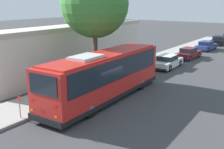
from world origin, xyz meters
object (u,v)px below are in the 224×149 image
object	(u,v)px
parked_sedan_white	(167,62)
parked_sedan_black	(219,41)
sign_post_far	(42,101)
sign_post_near	(20,107)
parked_sedan_maroon	(189,53)
parked_sedan_blue	(206,46)
shuttle_bus	(105,74)

from	to	relation	value
parked_sedan_white	parked_sedan_black	xyz separation A→B (m)	(19.73, 0.05, 0.00)
parked_sedan_white	sign_post_far	xyz separation A→B (m)	(-15.38, 1.38, 0.04)
sign_post_far	parked_sedan_black	bearing A→B (deg)	-2.16
sign_post_near	parked_sedan_maroon	bearing A→B (deg)	-3.46
parked_sedan_maroon	parked_sedan_blue	bearing A→B (deg)	3.81
sign_post_far	parked_sedan_blue	bearing A→B (deg)	-2.61
parked_sedan_blue	parked_sedan_black	size ratio (longest dim) A/B	0.97
parked_sedan_blue	parked_sedan_maroon	bearing A→B (deg)	-175.78
parked_sedan_black	sign_post_near	xyz separation A→B (m)	(-36.75, 1.33, 0.20)
parked_sedan_white	parked_sedan_black	bearing A→B (deg)	-1.54
shuttle_bus	parked_sedan_maroon	xyz separation A→B (m)	(17.37, 0.40, -1.22)
shuttle_bus	parked_sedan_black	size ratio (longest dim) A/B	2.46
parked_sedan_maroon	parked_sedan_black	bearing A→B (deg)	3.38
parked_sedan_black	sign_post_near	distance (m)	36.77
parked_sedan_maroon	parked_sedan_black	xyz separation A→B (m)	(13.71, 0.07, 0.03)
parked_sedan_blue	sign_post_far	distance (m)	28.64
parked_sedan_black	sign_post_far	distance (m)	35.14
parked_sedan_maroon	parked_sedan_black	size ratio (longest dim) A/B	0.96
parked_sedan_blue	sign_post_near	distance (m)	30.27
parked_sedan_black	parked_sedan_blue	bearing A→B (deg)	179.01
sign_post_far	parked_sedan_maroon	bearing A→B (deg)	-3.73
shuttle_bus	parked_sedan_maroon	size ratio (longest dim) A/B	2.55
parked_sedan_maroon	sign_post_far	distance (m)	21.45
parked_sedan_black	sign_post_far	bearing A→B (deg)	177.05
parked_sedan_white	sign_post_far	distance (m)	15.45
parked_sedan_black	sign_post_near	size ratio (longest dim) A/B	3.63
shuttle_bus	parked_sedan_blue	bearing A→B (deg)	-0.92
sign_post_near	sign_post_far	bearing A→B (deg)	0.00
parked_sedan_white	parked_sedan_blue	bearing A→B (deg)	-1.37
parked_sedan_white	sign_post_near	world-z (taller)	sign_post_near
shuttle_bus	sign_post_far	world-z (taller)	shuttle_bus
parked_sedan_blue	sign_post_far	size ratio (longest dim) A/B	4.50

